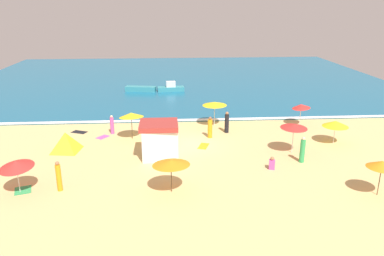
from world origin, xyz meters
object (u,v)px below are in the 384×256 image
Objects in this scene: beach_umbrella_2 at (131,115)px; beach_umbrella_5 at (301,106)px; beach_umbrella_3 at (16,164)px; beach_umbrella_6 at (294,126)px; beachgoer_0 at (302,150)px; small_boat_0 at (141,89)px; beachgoer_3 at (210,128)px; beach_umbrella_7 at (382,164)px; beachgoer_4 at (112,125)px; beach_tent at (66,142)px; beachgoer_2 at (227,123)px; beach_umbrella_0 at (171,163)px; lifeguard_cabana at (159,139)px; beachgoer_1 at (272,164)px; beach_umbrella_4 at (215,104)px; beach_umbrella_1 at (336,124)px; beachgoer_5 at (59,177)px; small_boat_1 at (171,88)px.

beach_umbrella_5 is (15.23, 2.59, -0.23)m from beach_umbrella_2.
beach_umbrella_3 is 1.19× the size of beach_umbrella_6.
beach_umbrella_3 reaches higher than beachgoer_0.
beachgoer_0 is at bearing -24.91° from beach_umbrella_2.
beach_umbrella_3 is 27.21m from small_boat_0.
beachgoer_0 is 1.04× the size of beachgoer_3.
beach_umbrella_7 reaches higher than beach_umbrella_3.
beach_umbrella_6 is at bearing -20.81° from beachgoer_4.
beach_umbrella_3 is at bearing -100.10° from beach_tent.
beachgoer_2 is 2.01m from beachgoer_3.
beach_umbrella_0 is 1.09× the size of beach_umbrella_3.
beach_umbrella_2 reaches higher than beach_umbrella_6.
beach_umbrella_5 is 20.70m from beach_tent.
lifeguard_cabana is 1.30× the size of beach_umbrella_5.
beach_umbrella_3 is 11.28m from beachgoer_4.
beach_tent is (-20.05, -5.04, -1.09)m from beach_umbrella_5.
lifeguard_cabana reaches higher than beach_umbrella_3.
beachgoer_0 reaches higher than beachgoer_4.
beach_umbrella_5 is at bearing 12.48° from beachgoer_2.
beach_umbrella_7 is at bearing -5.71° from beach_umbrella_0.
beachgoer_4 is at bearing 153.28° from beachgoer_0.
beachgoer_3 is (3.40, 9.45, -1.04)m from beach_umbrella_0.
beachgoer_2 is (-7.10, -1.57, -0.94)m from beach_umbrella_5.
beach_umbrella_0 is (0.80, -5.60, 0.57)m from lifeguard_cabana.
beach_umbrella_5 is at bearing 61.05° from beachgoer_1.
beachgoer_4 is at bearing 114.21° from beach_umbrella_0.
beachgoer_4 is (-8.36, 1.60, -0.07)m from beachgoer_3.
beach_umbrella_5 reaches higher than beachgoer_1.
beach_umbrella_2 is at bearing -157.37° from beach_umbrella_4.
beach_umbrella_7 is (2.94, -6.86, -0.17)m from beach_umbrella_6.
beach_umbrella_6 is 1.23× the size of beachgoer_0.
beach_umbrella_0 is 10.16m from beachgoer_0.
beach_umbrella_0 is 1.05× the size of beach_umbrella_1.
beachgoer_1 is 0.54× the size of beachgoer_4.
beachgoer_2 reaches higher than beachgoer_1.
beachgoer_2 is at bearing 36.76° from beachgoer_3.
beach_umbrella_4 is 16.30m from beachgoer_5.
beach_umbrella_6 is 7.08m from beachgoer_3.
beach_umbrella_1 is 1.36× the size of beach_umbrella_5.
beach_umbrella_4 is at bearing 10.11° from beachgoer_4.
beach_umbrella_5 is 13.44m from beach_umbrella_7.
beach_umbrella_2 is 1.42× the size of beachgoer_2.
beach_umbrella_2 is 13.80m from beachgoer_0.
small_boat_1 is (-11.81, 28.28, -1.44)m from beach_umbrella_7.
beach_tent is 11.57m from beachgoer_3.
beachgoer_2 is at bearing 14.99° from beach_tent.
beachgoer_1 is at bearing -143.99° from beach_umbrella_1.
beach_umbrella_5 is at bearing 90.29° from beach_umbrella_7.
beach_umbrella_7 is (0.07, -13.44, 0.11)m from beach_umbrella_5.
small_boat_1 is at bearing 86.91° from lifeguard_cabana.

